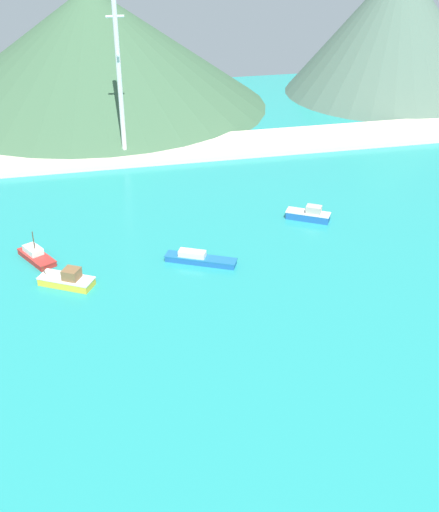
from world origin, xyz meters
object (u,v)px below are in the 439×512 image
at_px(fishing_boat_7, 36,255).
at_px(fishing_boat_5, 199,259).
at_px(fishing_boat_4, 309,215).
at_px(fishing_boat_3, 68,280).
at_px(radio_tower, 119,74).

bearing_deg(fishing_boat_7, fishing_boat_5, -14.81).
relative_size(fishing_boat_4, fishing_boat_7, 0.95).
distance_m(fishing_boat_3, fishing_boat_5, 20.15).
bearing_deg(fishing_boat_5, fishing_boat_4, 26.17).
xyz_separation_m(fishing_boat_3, fishing_boat_4, (41.74, 13.01, 0.05)).
distance_m(fishing_boat_4, radio_tower, 49.95).
bearing_deg(fishing_boat_3, fishing_boat_7, 117.86).
relative_size(fishing_boat_7, radio_tower, 0.23).
relative_size(fishing_boat_4, fishing_boat_5, 0.70).
bearing_deg(fishing_boat_5, fishing_boat_3, -173.35).
xyz_separation_m(fishing_boat_3, fishing_boat_7, (-4.69, 8.86, -0.21)).
bearing_deg(radio_tower, fishing_boat_4, -52.50).
xyz_separation_m(fishing_boat_4, fishing_boat_5, (-21.73, -10.68, -0.29)).
bearing_deg(fishing_boat_4, fishing_boat_5, -153.83).
xyz_separation_m(fishing_boat_5, fishing_boat_7, (-24.70, 6.53, 0.03)).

